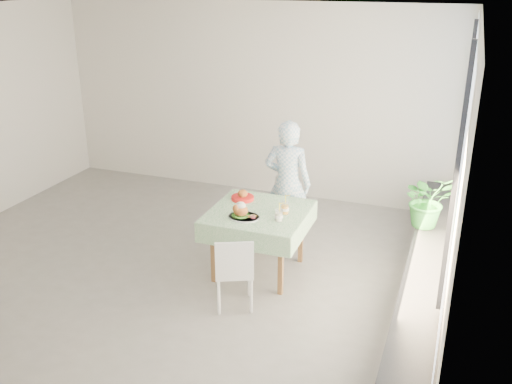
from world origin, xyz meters
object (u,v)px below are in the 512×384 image
at_px(diner, 288,184).
at_px(main_dish, 242,213).
at_px(cafe_table, 259,234).
at_px(potted_plant, 428,200).
at_px(chair_near, 234,284).
at_px(juice_cup_orange, 285,208).
at_px(chair_far, 280,225).

xyz_separation_m(diner, main_dish, (-0.18, -1.03, 0.01)).
relative_size(cafe_table, potted_plant, 1.69).
relative_size(cafe_table, diner, 0.66).
relative_size(chair_near, diner, 0.50).
distance_m(cafe_table, chair_near, 0.78).
bearing_deg(juice_cup_orange, chair_near, -109.38).
bearing_deg(potted_plant, chair_far, -178.61).
relative_size(chair_far, chair_near, 1.03).
height_order(chair_far, potted_plant, potted_plant).
relative_size(chair_far, potted_plant, 1.31).
distance_m(juice_cup_orange, potted_plant, 1.61).
height_order(main_dish, juice_cup_orange, juice_cup_orange).
distance_m(cafe_table, chair_far, 0.78).
bearing_deg(main_dish, potted_plant, 29.46).
relative_size(chair_near, potted_plant, 1.28).
height_order(cafe_table, chair_far, chair_far).
xyz_separation_m(chair_far, chair_near, (0.01, -1.50, -0.01)).
bearing_deg(cafe_table, chair_near, -88.97).
relative_size(cafe_table, chair_far, 1.29).
xyz_separation_m(chair_far, main_dish, (-0.10, -0.98, 0.55)).
bearing_deg(chair_near, cafe_table, 91.03).
distance_m(chair_far, main_dish, 1.13).
bearing_deg(juice_cup_orange, chair_far, 111.55).
height_order(cafe_table, main_dish, main_dish).
relative_size(chair_far, juice_cup_orange, 3.13).
bearing_deg(diner, cafe_table, 81.68).
distance_m(chair_near, diner, 1.65).
bearing_deg(main_dish, chair_far, 83.93).
xyz_separation_m(chair_far, diner, (0.07, 0.05, 0.54)).
xyz_separation_m(cafe_table, main_dish, (-0.10, -0.23, 0.34)).
xyz_separation_m(chair_near, juice_cup_orange, (0.27, 0.78, 0.56)).
xyz_separation_m(chair_near, potted_plant, (1.69, 1.54, 0.57)).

